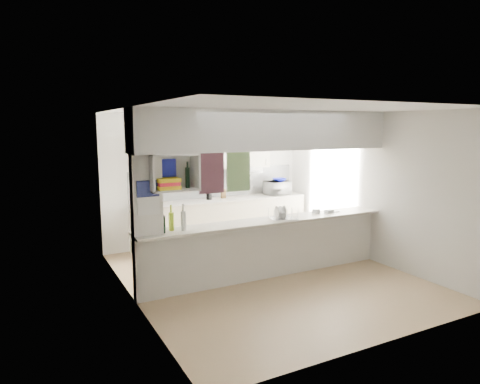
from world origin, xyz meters
TOP-DOWN VIEW (x-y plane):
  - floor at (0.00, 0.00)m, footprint 4.80×4.80m
  - ceiling at (0.00, 0.00)m, footprint 4.80×4.80m
  - wall_back at (0.00, 2.40)m, footprint 4.20×0.00m
  - wall_left at (-2.10, 0.00)m, footprint 0.00×4.80m
  - wall_right at (2.10, 0.00)m, footprint 0.00×4.80m
  - servery_partition at (-0.17, 0.00)m, footprint 4.20×0.50m
  - cubby_shelf at (-1.57, -0.06)m, footprint 0.65×0.35m
  - kitchen_run at (0.16, 2.14)m, footprint 3.60×0.63m
  - microwave at (1.51, 2.08)m, footprint 0.56×0.41m
  - bowl at (1.53, 2.05)m, footprint 0.28×0.28m
  - dish_rack at (0.25, -0.04)m, footprint 0.47×0.40m
  - cup at (0.22, -0.06)m, footprint 0.13×0.13m
  - wine_bottles at (-1.54, -0.02)m, footprint 0.38×0.16m
  - plastic_tubs at (1.09, 0.05)m, footprint 0.49×0.22m
  - utensil_jar at (-0.05, 2.15)m, footprint 0.11×0.11m
  - knife_block at (0.27, 2.18)m, footprint 0.10×0.09m

SIDE VIEW (x-z plane):
  - floor at x=0.00m, z-range 0.00..0.00m
  - kitchen_run at x=0.16m, z-range -0.29..1.95m
  - plastic_tubs at x=1.09m, z-range 0.92..0.99m
  - cup at x=0.22m, z-range 0.94..1.03m
  - utensil_jar at x=-0.05m, z-range 0.92..1.07m
  - dish_rack at x=0.25m, z-range 0.90..1.12m
  - knife_block at x=0.27m, z-range 0.92..1.11m
  - wine_bottles at x=-1.54m, z-range 0.87..1.25m
  - microwave at x=1.51m, z-range 0.92..1.21m
  - bowl at x=1.53m, z-range 1.21..1.28m
  - wall_back at x=0.00m, z-range -0.80..3.40m
  - wall_left at x=-2.10m, z-range -1.10..3.70m
  - wall_right at x=2.10m, z-range -1.10..3.70m
  - servery_partition at x=-0.17m, z-range 0.36..2.96m
  - cubby_shelf at x=-1.57m, z-range 1.46..1.96m
  - ceiling at x=0.00m, z-range 2.60..2.60m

